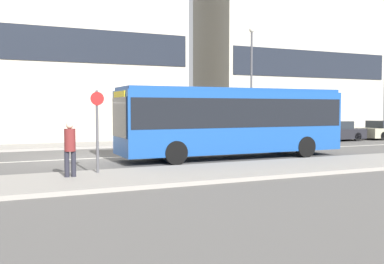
{
  "coord_description": "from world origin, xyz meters",
  "views": [
    {
      "loc": [
        -3.09,
        -19.25,
        2.27
      ],
      "look_at": [
        4.48,
        -2.05,
        1.2
      ],
      "focal_mm": 40.0,
      "sensor_mm": 36.0,
      "label": 1
    }
  ],
  "objects": [
    {
      "name": "parked_car_1",
      "position": [
        17.58,
        3.59,
        0.64
      ],
      "size": [
        4.25,
        1.73,
        1.36
      ],
      "color": "black",
      "rests_on": "ground_plane"
    },
    {
      "name": "ground_plane",
      "position": [
        0.0,
        0.0,
        0.0
      ],
      "size": [
        120.0,
        120.0,
        0.0
      ],
      "primitive_type": "plane",
      "color": "#595654"
    },
    {
      "name": "parked_car_0",
      "position": [
        12.36,
        3.48,
        0.64
      ],
      "size": [
        3.94,
        1.83,
        1.36
      ],
      "color": "navy",
      "rests_on": "ground_plane"
    },
    {
      "name": "apartment_block_right_tower",
      "position": [
        20.64,
        12.9,
        10.74
      ],
      "size": [
        16.0,
        6.88,
        21.49
      ],
      "color": "#B7B2A3",
      "rests_on": "ground_plane"
    },
    {
      "name": "bus_stop_sign",
      "position": [
        -0.3,
        -5.19,
        1.71
      ],
      "size": [
        0.44,
        0.12,
        2.71
      ],
      "color": "#4C4C51",
      "rests_on": "sidewalk_near"
    },
    {
      "name": "sidewalk_far",
      "position": [
        0.0,
        6.25,
        0.07
      ],
      "size": [
        44.0,
        3.5,
        0.13
      ],
      "color": "gray",
      "rests_on": "ground_plane"
    },
    {
      "name": "pedestrian_near_stop",
      "position": [
        -1.25,
        -5.72,
        1.11
      ],
      "size": [
        0.35,
        0.34,
        1.72
      ],
      "rotation": [
        0.0,
        0.0,
        -0.05
      ],
      "color": "#23232D",
      "rests_on": "sidewalk_near"
    },
    {
      "name": "street_lamp",
      "position": [
        12.25,
        5.67,
        4.68
      ],
      "size": [
        0.36,
        0.36,
        7.54
      ],
      "color": "#4C4C51",
      "rests_on": "sidewalk_far"
    },
    {
      "name": "sidewalk_near",
      "position": [
        0.0,
        -6.25,
        0.07
      ],
      "size": [
        44.0,
        3.5,
        0.13
      ],
      "color": "gray",
      "rests_on": "ground_plane"
    },
    {
      "name": "city_bus",
      "position": [
        6.33,
        -2.35,
        1.8
      ],
      "size": [
        10.37,
        2.53,
        3.12
      ],
      "rotation": [
        0.0,
        0.0,
        -0.09
      ],
      "color": "#194793",
      "rests_on": "ground_plane"
    },
    {
      "name": "lane_centerline",
      "position": [
        0.0,
        0.0,
        0.0
      ],
      "size": [
        41.8,
        0.16,
        0.01
      ],
      "color": "silver",
      "rests_on": "ground_plane"
    }
  ]
}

